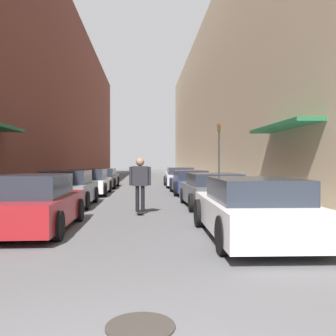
# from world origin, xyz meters

# --- Properties ---
(ground) EXTENTS (132.88, 132.88, 0.00)m
(ground) POSITION_xyz_m (0.00, 24.16, 0.00)
(ground) COLOR #515154
(curb_strip_left) EXTENTS (1.80, 60.40, 0.12)m
(curb_strip_left) POSITION_xyz_m (-4.55, 30.20, 0.06)
(curb_strip_left) COLOR #A3A099
(curb_strip_left) RESTS_ON ground
(curb_strip_right) EXTENTS (1.80, 60.40, 0.12)m
(curb_strip_right) POSITION_xyz_m (4.55, 30.20, 0.06)
(curb_strip_right) COLOR #A3A099
(curb_strip_right) RESTS_ON ground
(building_row_left) EXTENTS (4.90, 60.40, 14.48)m
(building_row_left) POSITION_xyz_m (-7.45, 30.20, 7.24)
(building_row_left) COLOR brown
(building_row_left) RESTS_ON ground
(building_row_right) EXTENTS (4.90, 60.40, 14.38)m
(building_row_right) POSITION_xyz_m (7.45, 30.20, 7.19)
(building_row_right) COLOR tan
(building_row_right) RESTS_ON ground
(parked_car_left_0) EXTENTS (2.09, 4.18, 1.35)m
(parked_car_left_0) POSITION_xyz_m (-2.57, 6.90, 0.65)
(parked_car_left_0) COLOR maroon
(parked_car_left_0) RESTS_ON ground
(parked_car_left_1) EXTENTS (1.93, 3.91, 1.34)m
(parked_car_left_1) POSITION_xyz_m (-2.69, 11.96, 0.65)
(parked_car_left_1) COLOR gray
(parked_car_left_1) RESTS_ON ground
(parked_car_left_2) EXTENTS (2.03, 4.22, 1.31)m
(parked_car_left_2) POSITION_xyz_m (-2.63, 17.08, 0.63)
(parked_car_left_2) COLOR silver
(parked_car_left_2) RESTS_ON ground
(parked_car_left_3) EXTENTS (1.99, 4.79, 1.26)m
(parked_car_left_3) POSITION_xyz_m (-2.55, 22.35, 0.62)
(parked_car_left_3) COLOR #232326
(parked_car_left_3) RESTS_ON ground
(parked_car_right_0) EXTENTS (2.07, 4.77, 1.31)m
(parked_car_right_0) POSITION_xyz_m (2.53, 5.66, 0.64)
(parked_car_right_0) COLOR silver
(parked_car_right_0) RESTS_ON ground
(parked_car_right_1) EXTENTS (2.07, 4.51, 1.25)m
(parked_car_right_1) POSITION_xyz_m (2.70, 11.33, 0.61)
(parked_car_right_1) COLOR #515459
(parked_car_right_1) RESTS_ON ground
(parked_car_right_2) EXTENTS (1.87, 4.60, 1.24)m
(parked_car_right_2) POSITION_xyz_m (2.57, 17.18, 0.61)
(parked_car_right_2) COLOR navy
(parked_car_right_2) RESTS_ON ground
(parked_car_right_3) EXTENTS (2.01, 4.59, 1.31)m
(parked_car_right_3) POSITION_xyz_m (2.60, 22.94, 0.64)
(parked_car_right_3) COLOR #B7B7BC
(parked_car_right_3) RESTS_ON ground
(skateboarder) EXTENTS (0.69, 0.78, 1.79)m
(skateboarder) POSITION_xyz_m (0.06, 9.65, 1.10)
(skateboarder) COLOR black
(skateboarder) RESTS_ON ground
(manhole_cover) EXTENTS (0.70, 0.70, 0.02)m
(manhole_cover) POSITION_xyz_m (0.15, 1.44, 0.01)
(manhole_cover) COLOR #332D28
(manhole_cover) RESTS_ON ground
(traffic_light) EXTENTS (0.16, 0.22, 3.81)m
(traffic_light) POSITION_xyz_m (4.61, 19.60, 2.45)
(traffic_light) COLOR #2D2D2D
(traffic_light) RESTS_ON curb_strip_right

